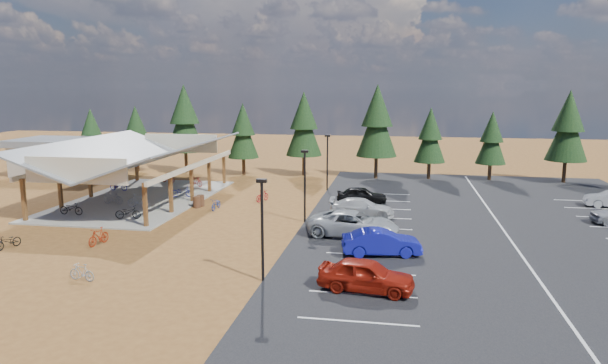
# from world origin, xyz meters

# --- Properties ---
(ground) EXTENTS (140.00, 140.00, 0.00)m
(ground) POSITION_xyz_m (0.00, 0.00, 0.00)
(ground) COLOR brown
(ground) RESTS_ON ground
(asphalt_lot) EXTENTS (27.00, 44.00, 0.04)m
(asphalt_lot) POSITION_xyz_m (18.50, 3.00, 0.02)
(asphalt_lot) COLOR black
(asphalt_lot) RESTS_ON ground
(concrete_pad) EXTENTS (10.60, 18.60, 0.10)m
(concrete_pad) POSITION_xyz_m (-10.00, 7.00, 0.05)
(concrete_pad) COLOR gray
(concrete_pad) RESTS_ON ground
(bike_pavilion) EXTENTS (11.65, 19.40, 4.97)m
(bike_pavilion) POSITION_xyz_m (-10.00, 7.00, 3.82)
(bike_pavilion) COLOR #533417
(bike_pavilion) RESTS_ON concrete_pad
(outbuilding) EXTENTS (11.00, 7.00, 3.90)m
(outbuilding) POSITION_xyz_m (-24.00, 18.00, 2.03)
(outbuilding) COLOR #ADA593
(outbuilding) RESTS_ON ground
(lamp_post_0) EXTENTS (0.50, 0.25, 5.14)m
(lamp_post_0) POSITION_xyz_m (5.00, -10.00, 2.98)
(lamp_post_0) COLOR black
(lamp_post_0) RESTS_ON ground
(lamp_post_1) EXTENTS (0.50, 0.25, 5.14)m
(lamp_post_1) POSITION_xyz_m (5.00, 2.00, 2.98)
(lamp_post_1) COLOR black
(lamp_post_1) RESTS_ON ground
(lamp_post_2) EXTENTS (0.50, 0.25, 5.14)m
(lamp_post_2) POSITION_xyz_m (5.00, 14.00, 2.98)
(lamp_post_2) COLOR black
(lamp_post_2) RESTS_ON ground
(trash_bin_0) EXTENTS (0.60, 0.60, 0.90)m
(trash_bin_0) POSITION_xyz_m (-4.26, 5.06, 0.45)
(trash_bin_0) COLOR #4D2E1B
(trash_bin_0) RESTS_ON ground
(trash_bin_1) EXTENTS (0.60, 0.60, 0.90)m
(trash_bin_1) POSITION_xyz_m (-4.13, 5.60, 0.45)
(trash_bin_1) COLOR #4D2E1B
(trash_bin_1) RESTS_ON ground
(pine_0) EXTENTS (3.00, 3.00, 6.99)m
(pine_0) POSITION_xyz_m (-23.68, 22.54, 4.26)
(pine_0) COLOR #382314
(pine_0) RESTS_ON ground
(pine_1) EXTENTS (3.17, 3.17, 7.39)m
(pine_1) POSITION_xyz_m (-17.62, 21.56, 4.51)
(pine_1) COLOR #382314
(pine_1) RESTS_ON ground
(pine_2) EXTENTS (4.17, 4.17, 9.72)m
(pine_2) POSITION_xyz_m (-11.94, 21.86, 5.94)
(pine_2) COLOR #382314
(pine_2) RESTS_ON ground
(pine_3) EXTENTS (3.32, 3.32, 7.74)m
(pine_3) POSITION_xyz_m (-5.11, 21.28, 4.72)
(pine_3) COLOR #382314
(pine_3) RESTS_ON ground
(pine_4) EXTENTS (3.85, 3.85, 8.97)m
(pine_4) POSITION_xyz_m (1.39, 22.02, 5.48)
(pine_4) COLOR #382314
(pine_4) RESTS_ON ground
(pine_5) EXTENTS (4.18, 4.18, 9.74)m
(pine_5) POSITION_xyz_m (9.14, 21.26, 5.95)
(pine_5) COLOR #382314
(pine_5) RESTS_ON ground
(pine_6) EXTENTS (3.17, 3.17, 7.38)m
(pine_6) POSITION_xyz_m (14.55, 21.93, 4.50)
(pine_6) COLOR #382314
(pine_6) RESTS_ON ground
(pine_7) EXTENTS (3.02, 3.02, 7.03)m
(pine_7) POSITION_xyz_m (20.65, 22.33, 4.29)
(pine_7) COLOR #382314
(pine_7) RESTS_ON ground
(pine_8) EXTENTS (3.94, 3.94, 9.19)m
(pine_8) POSITION_xyz_m (27.73, 22.09, 5.61)
(pine_8) COLOR #382314
(pine_8) RESTS_ON ground
(bike_0) EXTENTS (1.88, 0.70, 0.98)m
(bike_0) POSITION_xyz_m (-12.36, 0.69, 0.59)
(bike_0) COLOR black
(bike_0) RESTS_ON concrete_pad
(bike_1) EXTENTS (1.75, 0.59, 1.03)m
(bike_1) POSITION_xyz_m (-11.23, 4.66, 0.62)
(bike_1) COLOR gray
(bike_1) RESTS_ON concrete_pad
(bike_2) EXTENTS (1.81, 0.76, 0.93)m
(bike_2) POSITION_xyz_m (-13.68, 10.04, 0.56)
(bike_2) COLOR navy
(bike_2) RESTS_ON concrete_pad
(bike_3) EXTENTS (1.63, 0.76, 0.94)m
(bike_3) POSITION_xyz_m (-10.99, 14.80, 0.57)
(bike_3) COLOR maroon
(bike_3) RESTS_ON concrete_pad
(bike_4) EXTENTS (1.92, 0.98, 0.96)m
(bike_4) POSITION_xyz_m (-7.62, 0.31, 0.58)
(bike_4) COLOR black
(bike_4) RESTS_ON concrete_pad
(bike_5) EXTENTS (1.83, 0.55, 1.09)m
(bike_5) POSITION_xyz_m (-8.63, 3.87, 0.65)
(bike_5) COLOR gray
(bike_5) RESTS_ON concrete_pad
(bike_6) EXTENTS (1.94, 1.15, 0.96)m
(bike_6) POSITION_xyz_m (-6.86, 8.36, 0.58)
(bike_6) COLOR navy
(bike_6) RESTS_ON concrete_pad
(bike_7) EXTENTS (1.64, 0.96, 0.95)m
(bike_7) POSITION_xyz_m (-7.49, 13.22, 0.57)
(bike_7) COLOR maroon
(bike_7) RESTS_ON concrete_pad
(bike_8) EXTENTS (1.01, 1.79, 0.89)m
(bike_8) POSITION_xyz_m (-11.25, -7.37, 0.44)
(bike_8) COLOR black
(bike_8) RESTS_ON ground
(bike_11) EXTENTS (0.79, 1.81, 1.05)m
(bike_11) POSITION_xyz_m (-6.37, -5.71, 0.53)
(bike_11) COLOR #9A260C
(bike_11) RESTS_ON ground
(bike_13) EXTENTS (1.52, 0.64, 0.89)m
(bike_13) POSITION_xyz_m (-3.85, -11.54, 0.44)
(bike_13) COLOR #979B9F
(bike_13) RESTS_ON ground
(bike_14) EXTENTS (0.67, 1.75, 0.91)m
(bike_14) POSITION_xyz_m (-2.47, 4.58, 0.45)
(bike_14) COLOR navy
(bike_14) RESTS_ON ground
(bike_15) EXTENTS (1.07, 1.68, 0.98)m
(bike_15) POSITION_xyz_m (0.32, 8.21, 0.49)
(bike_15) COLOR maroon
(bike_15) RESTS_ON ground
(car_0) EXTENTS (4.71, 2.42, 1.53)m
(car_0) POSITION_xyz_m (10.12, -10.50, 0.81)
(car_0) COLOR #9B1B0D
(car_0) RESTS_ON asphalt_lot
(car_1) EXTENTS (4.66, 2.30, 1.47)m
(car_1) POSITION_xyz_m (10.63, -4.84, 0.78)
(car_1) COLOR #14189D
(car_1) RESTS_ON asphalt_lot
(car_2) EXTENTS (6.07, 3.30, 1.61)m
(car_2) POSITION_xyz_m (8.73, -1.24, 0.85)
(car_2) COLOR #A6ABAF
(car_2) RESTS_ON asphalt_lot
(car_3) EXTENTS (4.77, 2.07, 1.37)m
(car_3) POSITION_xyz_m (8.89, 4.06, 0.72)
(car_3) COLOR #BEBEBE
(car_3) RESTS_ON asphalt_lot
(car_4) EXTENTS (4.25, 2.17, 1.39)m
(car_4) POSITION_xyz_m (8.56, 8.67, 0.73)
(car_4) COLOR black
(car_4) RESTS_ON asphalt_lot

